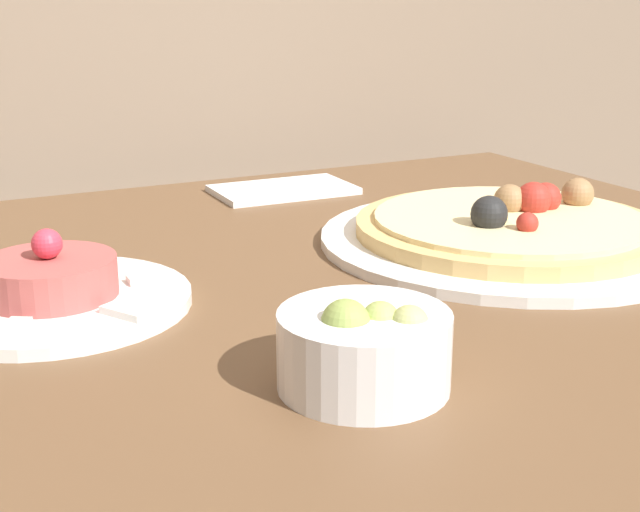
{
  "coord_description": "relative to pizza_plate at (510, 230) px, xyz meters",
  "views": [
    {
      "loc": [
        -0.26,
        -0.23,
        1.01
      ],
      "look_at": [
        0.05,
        0.38,
        0.8
      ],
      "focal_mm": 50.0,
      "sensor_mm": 36.0,
      "label": 1
    }
  ],
  "objects": [
    {
      "name": "pizza_plate",
      "position": [
        0.0,
        0.0,
        0.0
      ],
      "size": [
        0.38,
        0.38,
        0.06
      ],
      "color": "white",
      "rests_on": "dining_table"
    },
    {
      "name": "tartare_plate",
      "position": [
        -0.44,
        0.02,
        -0.0
      ],
      "size": [
        0.22,
        0.22,
        0.07
      ],
      "color": "white",
      "rests_on": "dining_table"
    },
    {
      "name": "small_bowl",
      "position": [
        -0.3,
        -0.22,
        0.01
      ],
      "size": [
        0.11,
        0.11,
        0.06
      ],
      "color": "white",
      "rests_on": "dining_table"
    },
    {
      "name": "napkin",
      "position": [
        -0.11,
        0.31,
        -0.01
      ],
      "size": [
        0.17,
        0.11,
        0.01
      ],
      "color": "white",
      "rests_on": "dining_table"
    },
    {
      "name": "dining_table",
      "position": [
        -0.29,
        -0.01,
        -0.12
      ],
      "size": [
        1.18,
        0.87,
        0.76
      ],
      "color": "brown",
      "rests_on": "ground_plane"
    }
  ]
}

